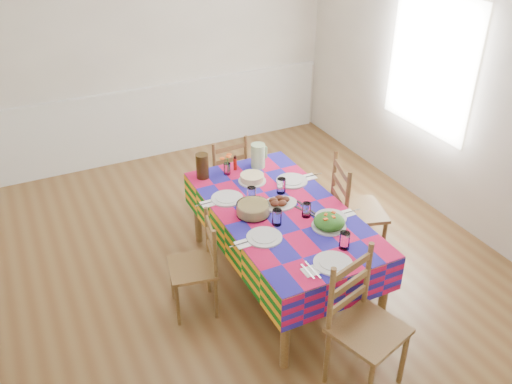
# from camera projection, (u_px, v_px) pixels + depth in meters

# --- Properties ---
(room) EXTENTS (4.58, 5.08, 2.78)m
(room) POSITION_uv_depth(u_px,v_px,m) (242.00, 129.00, 4.44)
(room) COLOR brown
(room) RESTS_ON ground
(wainscot) EXTENTS (4.41, 0.06, 0.92)m
(wainscot) POSITION_uv_depth(u_px,v_px,m) (160.00, 119.00, 6.79)
(wainscot) COLOR white
(wainscot) RESTS_ON room
(window_right) EXTENTS (0.00, 1.40, 1.40)m
(window_right) POSITION_uv_depth(u_px,v_px,m) (430.00, 64.00, 5.44)
(window_right) COLOR white
(window_right) RESTS_ON room
(dining_table) EXTENTS (1.03, 1.92, 0.75)m
(dining_table) POSITION_uv_depth(u_px,v_px,m) (281.00, 218.00, 4.54)
(dining_table) COLOR brown
(dining_table) RESTS_ON room
(setting_near_head) EXTENTS (0.46, 0.31, 0.14)m
(setting_near_head) POSITION_uv_depth(u_px,v_px,m) (336.00, 255.00, 3.92)
(setting_near_head) COLOR silver
(setting_near_head) RESTS_ON dining_table
(setting_left_near) EXTENTS (0.51, 0.30, 0.13)m
(setting_left_near) POSITION_uv_depth(u_px,v_px,m) (268.00, 230.00, 4.19)
(setting_left_near) COLOR silver
(setting_left_near) RESTS_ON dining_table
(setting_left_far) EXTENTS (0.50, 0.30, 0.13)m
(setting_left_far) POSITION_uv_depth(u_px,v_px,m) (235.00, 197.00, 4.61)
(setting_left_far) COLOR silver
(setting_left_far) RESTS_ON dining_table
(setting_right_near) EXTENTS (0.48, 0.28, 0.12)m
(setting_right_near) POSITION_uv_depth(u_px,v_px,m) (323.00, 215.00, 4.38)
(setting_right_near) COLOR silver
(setting_right_near) RESTS_ON dining_table
(setting_right_far) EXTENTS (0.54, 0.31, 0.14)m
(setting_right_far) POSITION_uv_depth(u_px,v_px,m) (289.00, 182.00, 4.83)
(setting_right_far) COLOR silver
(setting_right_far) RESTS_ON dining_table
(meat_platter) EXTENTS (0.32, 0.23, 0.06)m
(meat_platter) POSITION_uv_depth(u_px,v_px,m) (279.00, 202.00, 4.55)
(meat_platter) COLOR silver
(meat_platter) RESTS_ON dining_table
(salad_platter) EXTENTS (0.27, 0.27, 0.12)m
(salad_platter) POSITION_uv_depth(u_px,v_px,m) (329.00, 222.00, 4.26)
(salad_platter) COLOR silver
(salad_platter) RESTS_ON dining_table
(pasta_bowl) EXTENTS (0.28, 0.28, 0.10)m
(pasta_bowl) POSITION_uv_depth(u_px,v_px,m) (253.00, 209.00, 4.41)
(pasta_bowl) COLOR white
(pasta_bowl) RESTS_ON dining_table
(cake) EXTENTS (0.25, 0.25, 0.07)m
(cake) POSITION_uv_depth(u_px,v_px,m) (252.00, 178.00, 4.89)
(cake) COLOR silver
(cake) RESTS_ON dining_table
(serving_utensils) EXTENTS (0.13, 0.30, 0.01)m
(serving_utensils) POSITION_uv_depth(u_px,v_px,m) (306.00, 210.00, 4.49)
(serving_utensils) COLOR black
(serving_utensils) RESTS_ON dining_table
(flower_vase) EXTENTS (0.13, 0.11, 0.21)m
(flower_vase) POSITION_uv_depth(u_px,v_px,m) (227.00, 166.00, 4.98)
(flower_vase) COLOR white
(flower_vase) RESTS_ON dining_table
(hot_sauce) EXTENTS (0.03, 0.03, 0.14)m
(hot_sauce) POSITION_uv_depth(u_px,v_px,m) (235.00, 163.00, 5.06)
(hot_sauce) COLOR #AB160D
(hot_sauce) RESTS_ON dining_table
(green_pitcher) EXTENTS (0.13, 0.13, 0.23)m
(green_pitcher) POSITION_uv_depth(u_px,v_px,m) (258.00, 156.00, 5.09)
(green_pitcher) COLOR #A0C68C
(green_pitcher) RESTS_ON dining_table
(tea_pitcher) EXTENTS (0.12, 0.12, 0.23)m
(tea_pitcher) POSITION_uv_depth(u_px,v_px,m) (202.00, 166.00, 4.91)
(tea_pitcher) COLOR #311F0B
(tea_pitcher) RESTS_ON dining_table
(name_card) EXTENTS (0.08, 0.03, 0.02)m
(name_card) POSITION_uv_depth(u_px,v_px,m) (340.00, 272.00, 3.79)
(name_card) COLOR silver
(name_card) RESTS_ON dining_table
(chair_near) EXTENTS (0.56, 0.55, 1.03)m
(chair_near) POSITION_uv_depth(u_px,v_px,m) (363.00, 326.00, 3.68)
(chair_near) COLOR brown
(chair_near) RESTS_ON room
(chair_far) EXTENTS (0.43, 0.42, 0.93)m
(chair_far) POSITION_uv_depth(u_px,v_px,m) (225.00, 176.00, 5.58)
(chair_far) COLOR brown
(chair_far) RESTS_ON room
(chair_left) EXTENTS (0.43, 0.45, 0.87)m
(chair_left) POSITION_uv_depth(u_px,v_px,m) (197.00, 267.00, 4.36)
(chair_left) COLOR brown
(chair_left) RESTS_ON room
(chair_right) EXTENTS (0.55, 0.56, 1.04)m
(chair_right) POSITION_uv_depth(u_px,v_px,m) (354.00, 211.00, 4.92)
(chair_right) COLOR brown
(chair_right) RESTS_ON room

